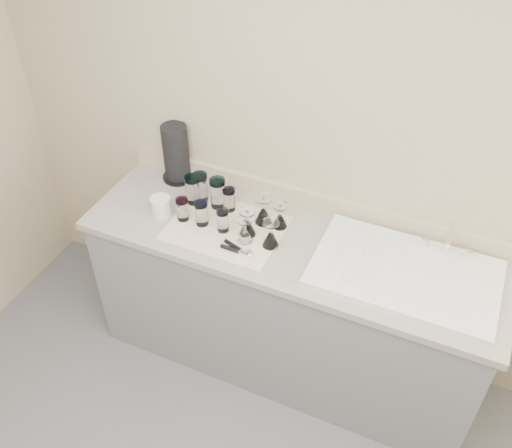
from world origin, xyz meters
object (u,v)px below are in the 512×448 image
at_px(tumbler_lavender, 223,220).
at_px(goblet_front_right, 271,238).
at_px(sink_unit, 406,273).
at_px(paper_towel_roll, 176,154).
at_px(tumbler_purple, 229,199).
at_px(goblet_back_right, 280,219).
at_px(goblet_back_left, 263,214).
at_px(tumbler_teal, 193,189).
at_px(tumbler_extra, 200,187).
at_px(goblet_extra, 247,226).
at_px(tumbler_magenta, 182,209).
at_px(can_opener, 237,250).
at_px(white_mug, 161,206).
at_px(goblet_front_left, 245,234).
at_px(tumbler_cyan, 218,193).
at_px(tumbler_blue, 202,213).

relative_size(tumbler_lavender, goblet_front_right, 0.86).
height_order(sink_unit, paper_towel_roll, paper_towel_roll).
relative_size(tumbler_purple, goblet_back_right, 0.97).
xyz_separation_m(goblet_back_left, goblet_front_right, (0.10, -0.14, -0.00)).
relative_size(goblet_back_right, goblet_front_right, 0.92).
bearing_deg(goblet_back_right, sink_unit, -6.95).
xyz_separation_m(tumbler_teal, goblet_front_right, (0.49, -0.14, -0.03)).
bearing_deg(goblet_back_right, tumbler_extra, 176.48).
distance_m(tumbler_purple, goblet_extra, 0.21).
bearing_deg(tumbler_magenta, tumbler_extra, 87.55).
relative_size(tumbler_purple, can_opener, 0.79).
bearing_deg(goblet_back_right, goblet_back_left, -177.66).
bearing_deg(tumbler_purple, white_mug, -151.35).
distance_m(sink_unit, goblet_back_right, 0.65).
height_order(goblet_front_right, can_opener, goblet_front_right).
bearing_deg(goblet_extra, tumbler_magenta, -175.20).
distance_m(can_opener, white_mug, 0.48).
bearing_deg(tumbler_magenta, goblet_front_right, 0.12).
bearing_deg(paper_towel_roll, goblet_back_right, -13.17).
height_order(tumbler_extra, goblet_back_left, tumbler_extra).
relative_size(sink_unit, goblet_front_left, 6.14).
distance_m(goblet_back_left, goblet_front_right, 0.17).
bearing_deg(goblet_back_left, tumbler_cyan, 175.15).
distance_m(goblet_front_right, goblet_extra, 0.14).
height_order(sink_unit, can_opener, sink_unit).
bearing_deg(sink_unit, goblet_front_right, -173.91).
bearing_deg(sink_unit, tumbler_cyan, 174.41).
bearing_deg(goblet_back_left, tumbler_lavender, -138.38).
xyz_separation_m(tumbler_teal, tumbler_cyan, (0.13, 0.02, 0.00)).
xyz_separation_m(tumbler_extra, goblet_front_left, (0.34, -0.20, -0.04)).
distance_m(tumbler_lavender, white_mug, 0.34).
relative_size(tumbler_purple, tumbler_blue, 0.97).
bearing_deg(goblet_front_left, sink_unit, 6.83).
bearing_deg(goblet_back_right, goblet_front_right, -84.99).
height_order(tumbler_cyan, goblet_front_left, tumbler_cyan).
bearing_deg(tumbler_magenta, sink_unit, 3.53).
height_order(tumbler_lavender, goblet_back_right, goblet_back_right).
relative_size(can_opener, white_mug, 1.08).
bearing_deg(tumbler_magenta, white_mug, -177.96).
height_order(tumbler_teal, goblet_back_right, tumbler_teal).
relative_size(tumbler_blue, can_opener, 0.81).
bearing_deg(goblet_extra, white_mug, -175.94).
bearing_deg(paper_towel_roll, tumbler_purple, -20.29).
height_order(goblet_back_right, white_mug, goblet_back_right).
distance_m(tumbler_lavender, can_opener, 0.17).
bearing_deg(goblet_front_right, goblet_front_left, -169.43).
height_order(sink_unit, tumbler_lavender, sink_unit).
bearing_deg(goblet_back_left, goblet_front_left, -97.97).
distance_m(tumbler_purple, tumbler_magenta, 0.24).
relative_size(tumbler_purple, white_mug, 0.85).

